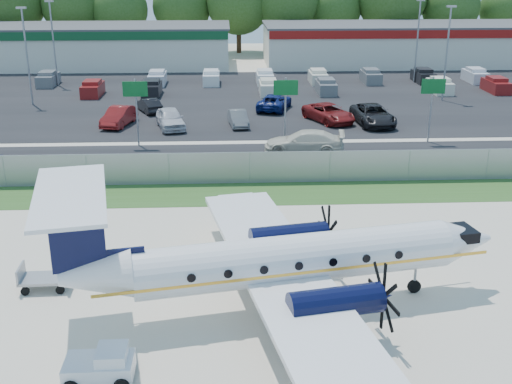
{
  "coord_description": "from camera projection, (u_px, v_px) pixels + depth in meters",
  "views": [
    {
      "loc": [
        -1.43,
        -23.83,
        13.14
      ],
      "look_at": [
        0.0,
        6.0,
        2.3
      ],
      "focal_mm": 45.0,
      "sensor_mm": 36.0,
      "label": 1
    }
  ],
  "objects": [
    {
      "name": "light_pole_nw",
      "position": [
        26.0,
        50.0,
        59.92
      ],
      "size": [
        0.9,
        0.35,
        9.09
      ],
      "color": "gray",
      "rests_on": "ground"
    },
    {
      "name": "parked_car_d",
      "position": [
        328.0,
        122.0,
        55.24
      ],
      "size": [
        4.58,
        6.07,
        1.53
      ],
      "primitive_type": "imported",
      "rotation": [
        0.0,
        0.0,
        0.42
      ],
      "color": "maroon",
      "rests_on": "ground"
    },
    {
      "name": "baggage_cart_near",
      "position": [
        45.0,
        278.0,
        27.08
      ],
      "size": [
        2.08,
        1.3,
        1.07
      ],
      "color": "gray",
      "rests_on": "ground"
    },
    {
      "name": "building_east",
      "position": [
        431.0,
        44.0,
        85.39
      ],
      "size": [
        44.4,
        12.4,
        5.24
      ],
      "color": "silver",
      "rests_on": "ground"
    },
    {
      "name": "parked_car_e",
      "position": [
        372.0,
        124.0,
        54.31
      ],
      "size": [
        3.23,
        6.17,
        1.66
      ],
      "primitive_type": "imported",
      "rotation": [
        0.0,
        0.0,
        0.08
      ],
      "color": "black",
      "rests_on": "ground"
    },
    {
      "name": "road_car_mid",
      "position": [
        304.0,
        153.0,
        46.25
      ],
      "size": [
        5.98,
        3.14,
        1.65
      ],
      "primitive_type": "imported",
      "rotation": [
        0.0,
        0.0,
        -1.72
      ],
      "color": "beige",
      "rests_on": "ground"
    },
    {
      "name": "sign_mid",
      "position": [
        286.0,
        97.0,
        47.33
      ],
      "size": [
        1.8,
        0.26,
        5.0
      ],
      "color": "gray",
      "rests_on": "ground"
    },
    {
      "name": "parked_car_g",
      "position": [
        274.0,
        110.0,
        59.62
      ],
      "size": [
        3.91,
        5.78,
        1.47
      ],
      "primitive_type": "imported",
      "rotation": [
        0.0,
        0.0,
        2.84
      ],
      "color": "navy",
      "rests_on": "ground"
    },
    {
      "name": "pushback_tug",
      "position": [
        102.0,
        366.0,
        21.06
      ],
      "size": [
        2.26,
        1.62,
        1.21
      ],
      "color": "white",
      "rests_on": "ground"
    },
    {
      "name": "access_road",
      "position": [
        247.0,
        159.0,
        44.76
      ],
      "size": [
        170.0,
        8.0,
        0.02
      ],
      "primitive_type": "cube",
      "color": "black",
      "rests_on": "ground"
    },
    {
      "name": "tree_line",
      "position": [
        234.0,
        53.0,
        96.4
      ],
      "size": [
        112.0,
        6.0,
        14.0
      ],
      "primitive_type": null,
      "color": "#284D16",
      "rests_on": "ground"
    },
    {
      "name": "sign_left",
      "position": [
        136.0,
        98.0,
        46.84
      ],
      "size": [
        1.8,
        0.26,
        5.0
      ],
      "color": "gray",
      "rests_on": "ground"
    },
    {
      "name": "perimeter_fence",
      "position": [
        250.0,
        168.0,
        39.72
      ],
      "size": [
        120.0,
        0.06,
        1.99
      ],
      "color": "gray",
      "rests_on": "ground"
    },
    {
      "name": "grass_verge",
      "position": [
        251.0,
        194.0,
        38.18
      ],
      "size": [
        170.0,
        4.0,
        0.02
      ],
      "primitive_type": "cube",
      "color": "#2D561E",
      "rests_on": "ground"
    },
    {
      "name": "light_pole_se",
      "position": [
        418.0,
        35.0,
        71.1
      ],
      "size": [
        0.9,
        0.35,
        9.09
      ],
      "color": "gray",
      "rests_on": "ground"
    },
    {
      "name": "cone_starboard_wing",
      "position": [
        228.0,
        201.0,
        36.32
      ],
      "size": [
        0.39,
        0.39,
        0.55
      ],
      "color": "#FF6108",
      "rests_on": "ground"
    },
    {
      "name": "parked_car_c",
      "position": [
        238.0,
        126.0,
        53.83
      ],
      "size": [
        1.83,
        4.11,
        1.31
      ],
      "primitive_type": "imported",
      "rotation": [
        0.0,
        0.0,
        0.11
      ],
      "color": "#595B5E",
      "rests_on": "ground"
    },
    {
      "name": "aircraft",
      "position": [
        286.0,
        260.0,
        24.91
      ],
      "size": [
        18.34,
        17.98,
        5.6
      ],
      "color": "white",
      "rests_on": "ground"
    },
    {
      "name": "parked_car_b",
      "position": [
        171.0,
        128.0,
        53.08
      ],
      "size": [
        3.04,
        5.22,
        1.67
      ],
      "primitive_type": "imported",
      "rotation": [
        0.0,
        0.0,
        0.23
      ],
      "color": "silver",
      "rests_on": "ground"
    },
    {
      "name": "far_parking_rows",
      "position": [
        239.0,
        89.0,
        69.17
      ],
      "size": [
        56.0,
        10.0,
        1.6
      ],
      "primitive_type": null,
      "color": "gray",
      "rests_on": "ground"
    },
    {
      "name": "parked_car_f",
      "position": [
        149.0,
        112.0,
        58.65
      ],
      "size": [
        2.89,
        4.21,
        1.31
      ],
      "primitive_type": "imported",
      "rotation": [
        0.0,
        0.0,
        3.56
      ],
      "color": "black",
      "rests_on": "ground"
    },
    {
      "name": "ground",
      "position": [
        263.0,
        292.0,
        26.92
      ],
      "size": [
        170.0,
        170.0,
        0.0
      ],
      "primitive_type": "plane",
      "color": "beige",
      "rests_on": "ground"
    },
    {
      "name": "light_pole_sw",
      "position": [
        53.0,
        37.0,
        69.31
      ],
      "size": [
        0.9,
        0.35,
        9.09
      ],
      "color": "gray",
      "rests_on": "ground"
    },
    {
      "name": "parked_car_a",
      "position": [
        120.0,
        126.0,
        53.96
      ],
      "size": [
        2.67,
        5.02,
        1.57
      ],
      "primitive_type": "imported",
      "rotation": [
        0.0,
        0.0,
        -0.22
      ],
      "color": "maroon",
      "rests_on": "ground"
    },
    {
      "name": "light_pole_ne",
      "position": [
        447.0,
        47.0,
        61.71
      ],
      "size": [
        0.9,
        0.35,
        9.09
      ],
      "color": "gray",
      "rests_on": "ground"
    },
    {
      "name": "parking_lot",
      "position": [
        240.0,
        98.0,
        64.47
      ],
      "size": [
        170.0,
        32.0,
        0.02
      ],
      "primitive_type": "cube",
      "color": "black",
      "rests_on": "ground"
    },
    {
      "name": "building_west",
      "position": [
        51.0,
        46.0,
        83.14
      ],
      "size": [
        46.4,
        12.4,
        5.24
      ],
      "color": "silver",
      "rests_on": "ground"
    },
    {
      "name": "sign_right",
      "position": [
        432.0,
        95.0,
        47.83
      ],
      "size": [
        1.8,
        0.26,
        5.0
      ],
      "color": "gray",
      "rests_on": "ground"
    }
  ]
}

